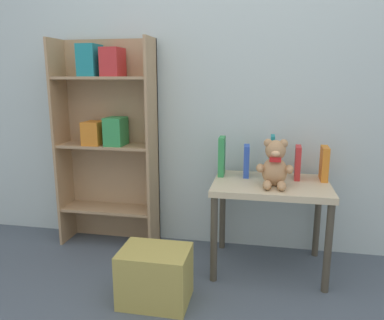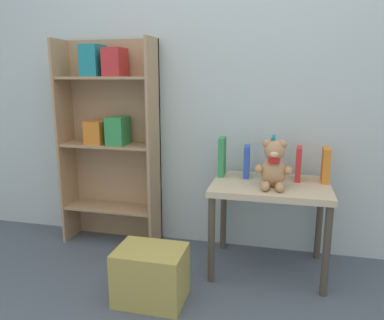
{
  "view_description": "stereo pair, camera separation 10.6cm",
  "coord_description": "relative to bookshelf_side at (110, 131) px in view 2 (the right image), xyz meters",
  "views": [
    {
      "loc": [
        0.22,
        -0.96,
        1.15
      ],
      "look_at": [
        -0.21,
        1.26,
        0.65
      ],
      "focal_mm": 35.0,
      "sensor_mm": 36.0,
      "label": 1
    },
    {
      "loc": [
        0.32,
        -0.94,
        1.15
      ],
      "look_at": [
        -0.21,
        1.26,
        0.65
      ],
      "focal_mm": 35.0,
      "sensor_mm": 36.0,
      "label": 2
    }
  ],
  "objects": [
    {
      "name": "display_table",
      "position": [
        1.09,
        -0.19,
        -0.32
      ],
      "size": [
        0.67,
        0.49,
        0.54
      ],
      "color": "beige",
      "rests_on": "ground_plane"
    },
    {
      "name": "wall_back",
      "position": [
        0.82,
        0.13,
        0.46
      ],
      "size": [
        4.8,
        0.06,
        2.5
      ],
      "color": "silver",
      "rests_on": "ground_plane"
    },
    {
      "name": "bookshelf_side",
      "position": [
        0.0,
        0.0,
        0.0
      ],
      "size": [
        0.66,
        0.23,
        1.39
      ],
      "color": "tan",
      "rests_on": "ground_plane"
    },
    {
      "name": "book_standing_red",
      "position": [
        1.25,
        -0.07,
        -0.15
      ],
      "size": [
        0.04,
        0.13,
        0.2
      ],
      "primitive_type": "cube",
      "rotation": [
        0.0,
        0.0,
        -0.05
      ],
      "color": "red",
      "rests_on": "display_table"
    },
    {
      "name": "book_standing_blue",
      "position": [
        0.94,
        -0.07,
        -0.15
      ],
      "size": [
        0.04,
        0.12,
        0.19
      ],
      "primitive_type": "cube",
      "rotation": [
        0.0,
        0.0,
        0.05
      ],
      "color": "#2D51B7",
      "rests_on": "display_table"
    },
    {
      "name": "teddy_bear",
      "position": [
        1.11,
        -0.26,
        -0.13
      ],
      "size": [
        0.21,
        0.19,
        0.27
      ],
      "color": "tan",
      "rests_on": "display_table"
    },
    {
      "name": "book_standing_green",
      "position": [
        0.79,
        -0.08,
        -0.13
      ],
      "size": [
        0.04,
        0.12,
        0.24
      ],
      "primitive_type": "cube",
      "rotation": [
        0.0,
        0.0,
        0.01
      ],
      "color": "#33934C",
      "rests_on": "display_table"
    },
    {
      "name": "book_standing_teal",
      "position": [
        1.09,
        -0.09,
        -0.12
      ],
      "size": [
        0.02,
        0.11,
        0.26
      ],
      "primitive_type": "cube",
      "rotation": [
        0.0,
        0.0,
        0.0
      ],
      "color": "teal",
      "rests_on": "display_table"
    },
    {
      "name": "storage_bin",
      "position": [
        0.52,
        -0.67,
        -0.65
      ],
      "size": [
        0.35,
        0.26,
        0.29
      ],
      "color": "tan",
      "rests_on": "ground_plane"
    },
    {
      "name": "book_standing_orange",
      "position": [
        1.4,
        -0.07,
        -0.15
      ],
      "size": [
        0.04,
        0.15,
        0.2
      ],
      "primitive_type": "cube",
      "rotation": [
        0.0,
        0.0,
        -0.03
      ],
      "color": "orange",
      "rests_on": "display_table"
    }
  ]
}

